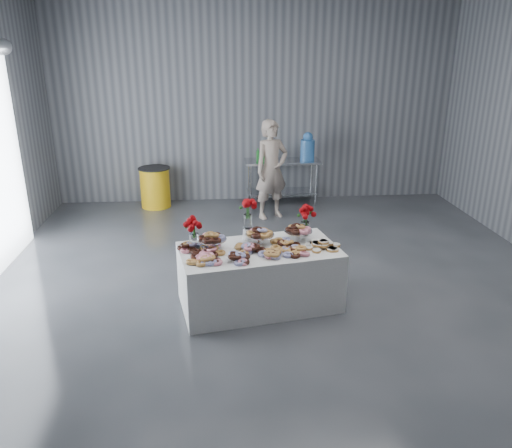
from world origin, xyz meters
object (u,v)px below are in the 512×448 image
at_px(display_table, 259,277).
at_px(trash_barrel, 155,187).
at_px(prep_table, 282,174).
at_px(person, 271,170).
at_px(water_jug, 308,148).

distance_m(display_table, trash_barrel, 4.51).
bearing_deg(prep_table, person, -110.76).
xyz_separation_m(water_jug, trash_barrel, (-3.05, 0.00, -0.75)).
xyz_separation_m(prep_table, water_jug, (0.50, -0.00, 0.53)).
height_order(prep_table, person, person).
distance_m(display_table, prep_table, 4.27).
xyz_separation_m(display_table, water_jug, (1.34, 4.18, 0.77)).
distance_m(water_jug, trash_barrel, 3.14).
relative_size(person, trash_barrel, 2.28).
xyz_separation_m(prep_table, trash_barrel, (-2.55, -0.00, -0.22)).
xyz_separation_m(person, trash_barrel, (-2.23, 0.83, -0.51)).
bearing_deg(water_jug, person, -134.51).
height_order(prep_table, trash_barrel, prep_table).
relative_size(water_jug, trash_barrel, 0.69).
height_order(water_jug, person, person).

